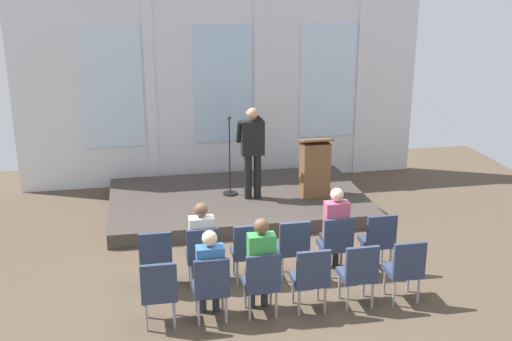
% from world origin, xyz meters
% --- Properties ---
extents(ground_plane, '(13.29, 13.29, 0.00)m').
position_xyz_m(ground_plane, '(0.00, 0.00, 0.00)').
color(ground_plane, brown).
extents(rear_partition, '(8.55, 0.14, 4.25)m').
position_xyz_m(rear_partition, '(0.04, 5.10, 2.13)').
color(rear_partition, silver).
rests_on(rear_partition, ground).
extents(stage_platform, '(4.87, 2.99, 0.26)m').
position_xyz_m(stage_platform, '(0.00, 3.32, 0.13)').
color(stage_platform, '#3F3833').
rests_on(stage_platform, ground).
extents(speaker, '(0.51, 0.69, 1.75)m').
position_xyz_m(speaker, '(0.26, 3.15, 1.28)').
color(speaker, black).
rests_on(speaker, stage_platform).
extents(mic_stand, '(0.28, 0.28, 1.55)m').
position_xyz_m(mic_stand, '(-0.13, 3.42, 0.60)').
color(mic_stand, black).
rests_on(mic_stand, stage_platform).
extents(lectern, '(0.60, 0.48, 1.16)m').
position_xyz_m(lectern, '(1.46, 3.07, 0.82)').
color(lectern, brown).
rests_on(lectern, stage_platform).
extents(chair_r0_c0, '(0.46, 0.44, 0.94)m').
position_xyz_m(chair_r0_c0, '(-1.68, 0.31, 0.53)').
color(chair_r0_c0, '#99999E').
rests_on(chair_r0_c0, ground).
extents(chair_r0_c1, '(0.46, 0.44, 0.94)m').
position_xyz_m(chair_r0_c1, '(-1.01, 0.31, 0.53)').
color(chair_r0_c1, '#99999E').
rests_on(chair_r0_c1, ground).
extents(audience_r0_c1, '(0.36, 0.39, 1.28)m').
position_xyz_m(audience_r0_c1, '(-1.01, 0.39, 0.71)').
color(audience_r0_c1, '#2D2D33').
rests_on(audience_r0_c1, ground).
extents(chair_r0_c2, '(0.46, 0.44, 0.94)m').
position_xyz_m(chair_r0_c2, '(-0.34, 0.31, 0.53)').
color(chair_r0_c2, '#99999E').
rests_on(chair_r0_c2, ground).
extents(chair_r0_c3, '(0.46, 0.44, 0.94)m').
position_xyz_m(chair_r0_c3, '(0.34, 0.31, 0.53)').
color(chair_r0_c3, '#99999E').
rests_on(chair_r0_c3, ground).
extents(chair_r0_c4, '(0.46, 0.44, 0.94)m').
position_xyz_m(chair_r0_c4, '(1.01, 0.31, 0.53)').
color(chair_r0_c4, '#99999E').
rests_on(chair_r0_c4, ground).
extents(audience_r0_c4, '(0.36, 0.39, 1.37)m').
position_xyz_m(audience_r0_c4, '(1.01, 0.39, 0.76)').
color(audience_r0_c4, '#2D2D33').
rests_on(audience_r0_c4, ground).
extents(chair_r0_c5, '(0.46, 0.44, 0.94)m').
position_xyz_m(chair_r0_c5, '(1.68, 0.31, 0.53)').
color(chair_r0_c5, '#99999E').
rests_on(chair_r0_c5, ground).
extents(chair_r1_c0, '(0.46, 0.44, 0.94)m').
position_xyz_m(chair_r1_c0, '(-1.68, -0.69, 0.53)').
color(chair_r1_c0, '#99999E').
rests_on(chair_r1_c0, ground).
extents(chair_r1_c1, '(0.46, 0.44, 0.94)m').
position_xyz_m(chair_r1_c1, '(-1.01, -0.69, 0.53)').
color(chair_r1_c1, '#99999E').
rests_on(chair_r1_c1, ground).
extents(audience_r1_c1, '(0.36, 0.39, 1.27)m').
position_xyz_m(audience_r1_c1, '(-1.01, -0.60, 0.71)').
color(audience_r1_c1, '#2D2D33').
rests_on(audience_r1_c1, ground).
extents(chair_r1_c2, '(0.46, 0.44, 0.94)m').
position_xyz_m(chair_r1_c2, '(-0.34, -0.69, 0.53)').
color(chair_r1_c2, '#99999E').
rests_on(chair_r1_c2, ground).
extents(audience_r1_c2, '(0.36, 0.39, 1.39)m').
position_xyz_m(audience_r1_c2, '(-0.34, -0.61, 0.77)').
color(audience_r1_c2, '#2D2D33').
rests_on(audience_r1_c2, ground).
extents(chair_r1_c3, '(0.46, 0.44, 0.94)m').
position_xyz_m(chair_r1_c3, '(0.34, -0.69, 0.53)').
color(chair_r1_c3, '#99999E').
rests_on(chair_r1_c3, ground).
extents(chair_r1_c4, '(0.46, 0.44, 0.94)m').
position_xyz_m(chair_r1_c4, '(1.01, -0.69, 0.53)').
color(chair_r1_c4, '#99999E').
rests_on(chair_r1_c4, ground).
extents(chair_r1_c5, '(0.46, 0.44, 0.94)m').
position_xyz_m(chair_r1_c5, '(1.68, -0.69, 0.53)').
color(chair_r1_c5, '#99999E').
rests_on(chair_r1_c5, ground).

